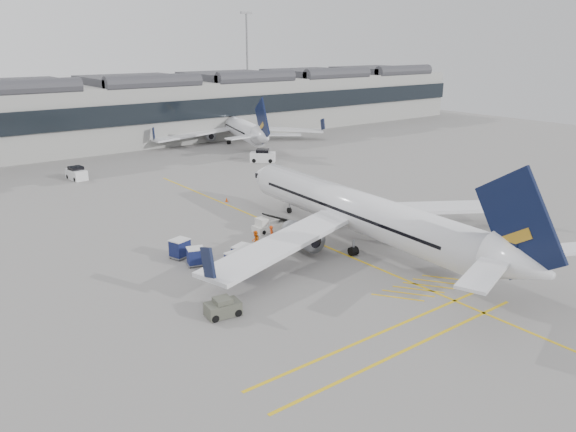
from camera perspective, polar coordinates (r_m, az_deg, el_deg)
ground at (r=44.33m, az=-1.92°, el=-7.55°), size 220.00×220.00×0.00m
terminal at (r=108.03m, az=-25.03°, el=9.07°), size 200.00×20.45×12.40m
apron_markings at (r=57.32m, az=0.41°, el=-1.65°), size 0.25×60.00×0.01m
airliner_main at (r=53.47m, az=7.55°, el=0.31°), size 36.66×40.15×10.67m
airliner_far at (r=109.77m, az=-5.12°, el=8.99°), size 32.54×36.07×9.86m
belt_loader at (r=57.79m, az=-1.90°, el=-0.94°), size 4.57×1.70×1.86m
baggage_cart_a at (r=48.51m, az=-4.55°, el=-4.02°), size 2.26×2.10×1.92m
baggage_cart_b at (r=51.32m, az=-10.93°, el=-3.19°), size 1.99×1.80×1.74m
baggage_cart_c at (r=49.37m, az=-9.36°, el=-4.02°), size 1.82×1.64×1.61m
baggage_cart_d at (r=46.83m, az=-5.11°, el=-4.78°), size 2.10×1.82×1.99m
ramp_agent_a at (r=53.46m, az=-1.67°, el=-1.98°), size 0.77×0.85×1.94m
ramp_agent_b at (r=52.06m, az=-3.33°, el=-2.54°), size 1.19×1.19×1.95m
pushback_tug at (r=40.48m, az=-6.64°, el=-9.25°), size 2.59×1.78×1.36m
safety_cone_nose at (r=68.56m, az=-6.26°, el=1.67°), size 0.38×0.38×0.53m
safety_cone_engine at (r=60.74m, az=7.52°, el=-0.43°), size 0.40×0.40×0.56m
service_van_mid at (r=84.75m, az=-20.70°, el=4.05°), size 2.18×3.76×1.84m
service_van_right at (r=91.27m, az=-2.58°, el=6.09°), size 4.29×4.13×2.04m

